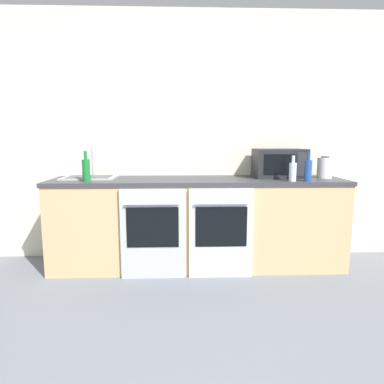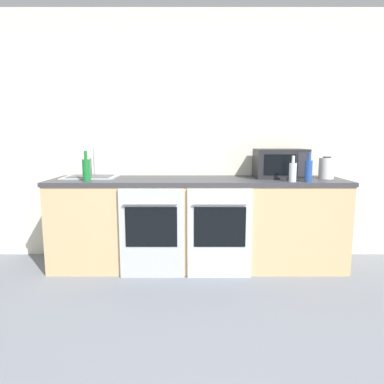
{
  "view_description": "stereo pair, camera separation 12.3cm",
  "coord_description": "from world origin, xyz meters",
  "px_view_note": "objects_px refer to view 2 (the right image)",
  "views": [
    {
      "loc": [
        -0.18,
        -1.24,
        1.29
      ],
      "look_at": [
        -0.06,
        2.13,
        0.76
      ],
      "focal_mm": 32.0,
      "sensor_mm": 36.0,
      "label": 1
    },
    {
      "loc": [
        -0.06,
        -1.24,
        1.29
      ],
      "look_at": [
        -0.06,
        2.13,
        0.76
      ],
      "focal_mm": 32.0,
      "sensor_mm": 36.0,
      "label": 2
    }
  ],
  "objects_px": {
    "oven_right": "(220,233)",
    "bottle_green": "(87,169)",
    "bottle_blue": "(309,170)",
    "microwave": "(280,163)",
    "sink": "(91,176)",
    "oven_left": "(152,233)",
    "kettle": "(327,168)",
    "bottle_clear": "(293,172)"
  },
  "relations": [
    {
      "from": "microwave",
      "to": "bottle_clear",
      "type": "relative_size",
      "value": 2.11
    },
    {
      "from": "oven_left",
      "to": "sink",
      "type": "relative_size",
      "value": 1.61
    },
    {
      "from": "bottle_green",
      "to": "bottle_blue",
      "type": "distance_m",
      "value": 2.06
    },
    {
      "from": "microwave",
      "to": "sink",
      "type": "distance_m",
      "value": 1.92
    },
    {
      "from": "oven_right",
      "to": "microwave",
      "type": "xyz_separation_m",
      "value": [
        0.64,
        0.42,
        0.61
      ]
    },
    {
      "from": "bottle_green",
      "to": "sink",
      "type": "relative_size",
      "value": 0.54
    },
    {
      "from": "oven_left",
      "to": "bottle_blue",
      "type": "relative_size",
      "value": 3.08
    },
    {
      "from": "microwave",
      "to": "oven_left",
      "type": "bearing_deg",
      "value": -161.78
    },
    {
      "from": "bottle_blue",
      "to": "oven_left",
      "type": "bearing_deg",
      "value": -176.66
    },
    {
      "from": "oven_right",
      "to": "oven_left",
      "type": "bearing_deg",
      "value": 180.0
    },
    {
      "from": "bottle_blue",
      "to": "sink",
      "type": "xyz_separation_m",
      "value": [
        -2.1,
        0.32,
        -0.09
      ]
    },
    {
      "from": "bottle_blue",
      "to": "oven_right",
      "type": "bearing_deg",
      "value": -174.12
    },
    {
      "from": "kettle",
      "to": "oven_left",
      "type": "bearing_deg",
      "value": -168.79
    },
    {
      "from": "oven_right",
      "to": "bottle_clear",
      "type": "relative_size",
      "value": 3.52
    },
    {
      "from": "kettle",
      "to": "sink",
      "type": "xyz_separation_m",
      "value": [
        -2.36,
        0.07,
        -0.09
      ]
    },
    {
      "from": "oven_left",
      "to": "bottle_green",
      "type": "bearing_deg",
      "value": 166.87
    },
    {
      "from": "bottle_green",
      "to": "bottle_clear",
      "type": "distance_m",
      "value": 1.92
    },
    {
      "from": "oven_right",
      "to": "bottle_green",
      "type": "bearing_deg",
      "value": 173.39
    },
    {
      "from": "sink",
      "to": "oven_right",
      "type": "bearing_deg",
      "value": -17.66
    },
    {
      "from": "oven_right",
      "to": "microwave",
      "type": "bearing_deg",
      "value": 33.08
    },
    {
      "from": "bottle_green",
      "to": "oven_right",
      "type": "bearing_deg",
      "value": -6.61
    },
    {
      "from": "oven_left",
      "to": "sink",
      "type": "xyz_separation_m",
      "value": [
        -0.65,
        0.41,
        0.48
      ]
    },
    {
      "from": "microwave",
      "to": "bottle_green",
      "type": "height_order",
      "value": "microwave"
    },
    {
      "from": "bottle_blue",
      "to": "kettle",
      "type": "bearing_deg",
      "value": 44.02
    },
    {
      "from": "oven_left",
      "to": "microwave",
      "type": "xyz_separation_m",
      "value": [
        1.27,
        0.42,
        0.61
      ]
    },
    {
      "from": "microwave",
      "to": "kettle",
      "type": "xyz_separation_m",
      "value": [
        0.44,
        -0.08,
        -0.04
      ]
    },
    {
      "from": "microwave",
      "to": "kettle",
      "type": "height_order",
      "value": "microwave"
    },
    {
      "from": "oven_left",
      "to": "microwave",
      "type": "distance_m",
      "value": 1.46
    },
    {
      "from": "bottle_green",
      "to": "bottle_blue",
      "type": "bearing_deg",
      "value": -1.66
    },
    {
      "from": "bottle_green",
      "to": "bottle_clear",
      "type": "bearing_deg",
      "value": -1.49
    },
    {
      "from": "oven_right",
      "to": "bottle_clear",
      "type": "distance_m",
      "value": 0.88
    },
    {
      "from": "microwave",
      "to": "bottle_green",
      "type": "distance_m",
      "value": 1.9
    },
    {
      "from": "oven_right",
      "to": "microwave",
      "type": "height_order",
      "value": "microwave"
    },
    {
      "from": "bottle_green",
      "to": "kettle",
      "type": "bearing_deg",
      "value": 4.77
    },
    {
      "from": "bottle_clear",
      "to": "sink",
      "type": "xyz_separation_m",
      "value": [
        -1.95,
        0.31,
        -0.08
      ]
    },
    {
      "from": "oven_right",
      "to": "microwave",
      "type": "distance_m",
      "value": 0.98
    },
    {
      "from": "oven_left",
      "to": "bottle_blue",
      "type": "bearing_deg",
      "value": 3.34
    },
    {
      "from": "kettle",
      "to": "bottle_clear",
      "type": "bearing_deg",
      "value": -148.89
    },
    {
      "from": "microwave",
      "to": "bottle_clear",
      "type": "xyz_separation_m",
      "value": [
        0.04,
        -0.32,
        -0.05
      ]
    },
    {
      "from": "microwave",
      "to": "bottle_blue",
      "type": "relative_size",
      "value": 1.85
    },
    {
      "from": "oven_left",
      "to": "bottle_green",
      "type": "xyz_separation_m",
      "value": [
        -0.62,
        0.14,
        0.57
      ]
    },
    {
      "from": "sink",
      "to": "microwave",
      "type": "bearing_deg",
      "value": 0.28
    }
  ]
}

